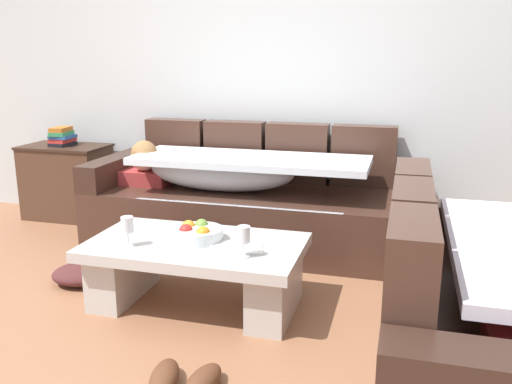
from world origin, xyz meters
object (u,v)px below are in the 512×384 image
at_px(side_cabinet, 67,182).
at_px(pair_of_shoes, 183,380).
at_px(coffee_table, 196,266).
at_px(fruit_bowl, 197,233).
at_px(couch_along_wall, 249,201).
at_px(book_stack_on_cabinet, 62,137).
at_px(wine_glass_near_left, 127,226).
at_px(open_magazine, 236,248).
at_px(crumpled_garment, 85,273).
at_px(couch_near_window, 496,323).
at_px(wine_glass_near_right, 244,236).

height_order(side_cabinet, pair_of_shoes, side_cabinet).
distance_m(coffee_table, fruit_bowl, 0.19).
distance_m(couch_along_wall, side_cabinet, 1.73).
bearing_deg(book_stack_on_cabinet, wine_glass_near_left, -46.43).
relative_size(open_magazine, crumpled_garment, 0.70).
distance_m(couch_near_window, side_cabinet, 3.71).
distance_m(coffee_table, crumpled_garment, 0.82).
relative_size(fruit_bowl, wine_glass_near_left, 1.69).
bearing_deg(book_stack_on_cabinet, side_cabinet, 0.62).
bearing_deg(wine_glass_near_right, side_cabinet, 144.27).
bearing_deg(side_cabinet, crumpled_garment, -52.64).
height_order(couch_along_wall, fruit_bowl, couch_along_wall).
relative_size(couch_along_wall, coffee_table, 2.01).
bearing_deg(open_magazine, pair_of_shoes, -108.54).
bearing_deg(fruit_bowl, coffee_table, -89.28).
height_order(wine_glass_near_right, pair_of_shoes, wine_glass_near_right).
relative_size(coffee_table, pair_of_shoes, 3.60).
distance_m(wine_glass_near_right, book_stack_on_cabinet, 2.56).
xyz_separation_m(couch_near_window, pair_of_shoes, (-1.25, -0.30, -0.29)).
bearing_deg(book_stack_on_cabinet, wine_glass_near_right, -35.55).
height_order(couch_along_wall, wine_glass_near_left, couch_along_wall).
relative_size(couch_near_window, wine_glass_near_right, 10.45).
distance_m(wine_glass_near_left, crumpled_garment, 0.69).
bearing_deg(couch_along_wall, coffee_table, -89.16).
bearing_deg(side_cabinet, book_stack_on_cabinet, -179.38).
relative_size(couch_along_wall, crumpled_garment, 6.04).
bearing_deg(open_magazine, crumpled_garment, 153.99).
xyz_separation_m(book_stack_on_cabinet, crumpled_garment, (0.95, -1.23, -0.66)).
bearing_deg(fruit_bowl, wine_glass_near_right, -29.25).
relative_size(coffee_table, crumpled_garment, 3.00).
xyz_separation_m(couch_along_wall, crumpled_garment, (-0.78, -1.00, -0.27)).
xyz_separation_m(wine_glass_near_right, side_cabinet, (-2.06, 1.48, -0.17)).
height_order(coffee_table, side_cabinet, side_cabinet).
distance_m(fruit_bowl, wine_glass_near_left, 0.39).
bearing_deg(couch_near_window, fruit_bowl, 71.17).
bearing_deg(side_cabinet, open_magazine, -34.67).
height_order(wine_glass_near_right, open_magazine, wine_glass_near_right).
bearing_deg(book_stack_on_cabinet, fruit_bowl, -36.63).
height_order(coffee_table, open_magazine, open_magazine).
xyz_separation_m(wine_glass_near_right, crumpled_garment, (-1.13, 0.26, -0.44)).
relative_size(pair_of_shoes, crumpled_garment, 0.83).
height_order(couch_along_wall, coffee_table, couch_along_wall).
height_order(wine_glass_near_left, wine_glass_near_right, same).
bearing_deg(wine_glass_near_right, fruit_bowl, 150.75).
relative_size(wine_glass_near_left, wine_glass_near_right, 1.00).
height_order(coffee_table, crumpled_garment, coffee_table).
relative_size(wine_glass_near_left, book_stack_on_cabinet, 0.71).
relative_size(side_cabinet, book_stack_on_cabinet, 3.08).
height_order(wine_glass_near_right, book_stack_on_cabinet, book_stack_on_cabinet).
bearing_deg(couch_near_window, wine_glass_near_left, 80.13).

